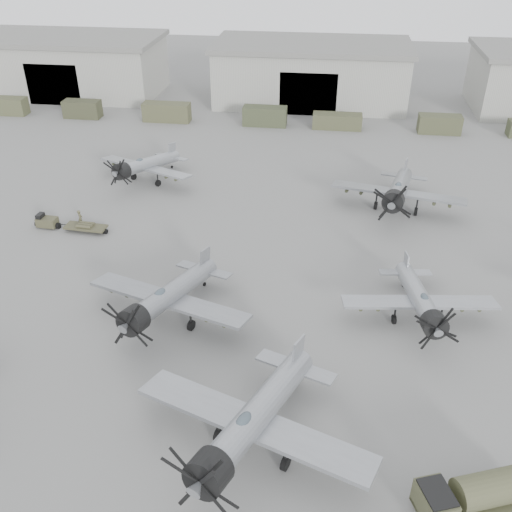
{
  "coord_description": "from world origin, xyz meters",
  "views": [
    {
      "loc": [
        3.21,
        -25.69,
        26.15
      ],
      "look_at": [
        -1.76,
        11.99,
        2.5
      ],
      "focal_mm": 40.0,
      "sensor_mm": 36.0,
      "label": 1
    }
  ],
  "objects": [
    {
      "name": "ground",
      "position": [
        0.0,
        0.0,
        0.0
      ],
      "size": [
        220.0,
        220.0,
        0.0
      ],
      "primitive_type": "plane",
      "color": "slate",
      "rests_on": "ground"
    },
    {
      "name": "hangar_left",
      "position": [
        -38.0,
        61.96,
        4.37
      ],
      "size": [
        29.0,
        14.8,
        8.7
      ],
      "color": "#9E9F95",
      "rests_on": "ground"
    },
    {
      "name": "hangar_center",
      "position": [
        0.0,
        61.96,
        4.37
      ],
      "size": [
        29.0,
        14.8,
        8.7
      ],
      "color": "#9E9F95",
      "rests_on": "ground"
    },
    {
      "name": "support_truck_0",
      "position": [
        -42.58,
        50.0,
        1.2
      ],
      "size": [
        4.95,
        2.2,
        2.4
      ],
      "primitive_type": "cube",
      "color": "#464930",
      "rests_on": "ground"
    },
    {
      "name": "support_truck_1",
      "position": [
        -31.63,
        50.0,
        1.2
      ],
      "size": [
        5.17,
        2.2,
        2.4
      ],
      "primitive_type": "cube",
      "color": "#373925",
      "rests_on": "ground"
    },
    {
      "name": "support_truck_2",
      "position": [
        -19.33,
        50.0,
        1.27
      ],
      "size": [
        6.54,
        2.2,
        2.54
      ],
      "primitive_type": "cube",
      "color": "#46472E",
      "rests_on": "ground"
    },
    {
      "name": "support_truck_3",
      "position": [
        -5.55,
        50.0,
        1.28
      ],
      "size": [
        5.95,
        2.2,
        2.57
      ],
      "primitive_type": "cube",
      "color": "#383E28",
      "rests_on": "ground"
    },
    {
      "name": "support_truck_4",
      "position": [
        4.3,
        50.0,
        1.01
      ],
      "size": [
        6.58,
        2.2,
        2.02
      ],
      "primitive_type": "cube",
      "color": "#43452D",
      "rests_on": "ground"
    },
    {
      "name": "support_truck_5",
      "position": [
        17.73,
        50.0,
        1.2
      ],
      "size": [
        5.54,
        2.2,
        2.39
      ],
      "primitive_type": "cube",
      "color": "#3F422B",
      "rests_on": "ground"
    },
    {
      "name": "aircraft_near_1",
      "position": [
        0.14,
        -4.85,
        2.52
      ],
      "size": [
        13.75,
        12.41,
        5.55
      ],
      "rotation": [
        0.0,
        0.0,
        -0.35
      ],
      "color": "#93979B",
      "rests_on": "ground"
    },
    {
      "name": "aircraft_mid_1",
      "position": [
        -7.42,
        5.92,
        2.27
      ],
      "size": [
        12.48,
        11.24,
        5.0
      ],
      "rotation": [
        0.0,
        0.0,
        -0.31
      ],
      "color": "gray",
      "rests_on": "ground"
    },
    {
      "name": "aircraft_mid_2",
      "position": [
        10.58,
        8.23,
        2.03
      ],
      "size": [
        11.21,
        10.08,
        4.45
      ],
      "rotation": [
        0.0,
        0.0,
        0.12
      ],
      "color": "#999CA1",
      "rests_on": "ground"
    },
    {
      "name": "aircraft_far_0",
      "position": [
        -16.29,
        29.42,
        2.06
      ],
      "size": [
        11.13,
        10.07,
        4.53
      ],
      "rotation": [
        0.0,
        0.0,
        -0.39
      ],
      "color": "#999DA1",
      "rests_on": "ground"
    },
    {
      "name": "aircraft_far_1",
      "position": [
        10.31,
        25.9,
        2.37
      ],
      "size": [
        13.12,
        11.81,
        5.21
      ],
      "rotation": [
        0.0,
        0.0,
        -0.21
      ],
      "color": "gray",
      "rests_on": "ground"
    },
    {
      "name": "fuel_tanker",
      "position": [
        11.75,
        -6.79,
        1.39
      ],
      "size": [
        6.62,
        4.37,
        2.43
      ],
      "rotation": [
        0.0,
        0.0,
        0.36
      ],
      "color": "#47482F",
      "rests_on": "ground"
    },
    {
      "name": "tug_trailer",
      "position": [
        -20.99,
        18.44,
        0.51
      ],
      "size": [
        6.85,
        1.8,
        1.36
      ],
      "rotation": [
        0.0,
        0.0,
        -0.08
      ],
      "color": "#413F2A",
      "rests_on": "ground"
    },
    {
      "name": "ground_crew",
      "position": [
        -19.35,
        19.04,
        0.87
      ],
      "size": [
        0.57,
        0.72,
        1.74
      ],
      "primitive_type": "imported",
      "rotation": [
        0.0,
        0.0,
        1.85
      ],
      "color": "#4C4931",
      "rests_on": "ground"
    }
  ]
}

